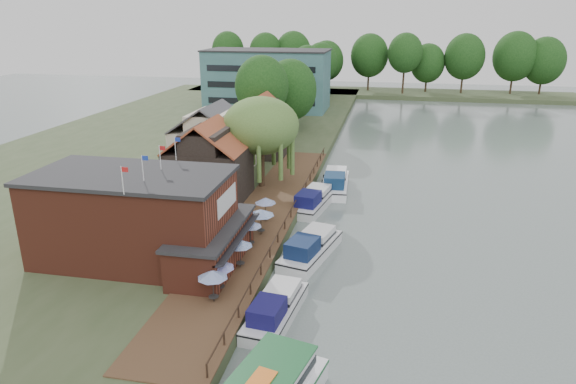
# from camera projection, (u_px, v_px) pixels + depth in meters

# --- Properties ---
(ground) EXTENTS (260.00, 260.00, 0.00)m
(ground) POSITION_uv_depth(u_px,v_px,m) (333.00, 281.00, 40.40)
(ground) COLOR slate
(ground) RESTS_ON ground
(land_bank) EXTENTS (50.00, 140.00, 1.00)m
(land_bank) POSITION_uv_depth(u_px,v_px,m) (164.00, 149.00, 78.24)
(land_bank) COLOR #384728
(land_bank) RESTS_ON ground
(quay_deck) EXTENTS (6.00, 50.00, 0.10)m
(quay_deck) POSITION_uv_depth(u_px,v_px,m) (264.00, 216.00, 50.81)
(quay_deck) COLOR #47301E
(quay_deck) RESTS_ON land_bank
(quay_rail) EXTENTS (0.20, 49.00, 1.00)m
(quay_rail) POSITION_uv_depth(u_px,v_px,m) (292.00, 212.00, 50.62)
(quay_rail) COLOR black
(quay_rail) RESTS_ON land_bank
(pub) EXTENTS (20.00, 11.00, 7.30)m
(pub) POSITION_uv_depth(u_px,v_px,m) (157.00, 218.00, 40.55)
(pub) COLOR maroon
(pub) RESTS_ON land_bank
(hotel_block) EXTENTS (25.40, 12.40, 12.30)m
(hotel_block) POSITION_uv_depth(u_px,v_px,m) (267.00, 80.00, 107.03)
(hotel_block) COLOR #38666B
(hotel_block) RESTS_ON land_bank
(cottage_a) EXTENTS (8.60, 7.60, 8.50)m
(cottage_a) POSITION_uv_depth(u_px,v_px,m) (209.00, 161.00, 54.45)
(cottage_a) COLOR black
(cottage_a) RESTS_ON land_bank
(cottage_b) EXTENTS (9.60, 8.60, 8.50)m
(cottage_b) POSITION_uv_depth(u_px,v_px,m) (213.00, 138.00, 64.27)
(cottage_b) COLOR beige
(cottage_b) RESTS_ON land_bank
(cottage_c) EXTENTS (7.60, 7.60, 8.50)m
(cottage_c) POSITION_uv_depth(u_px,v_px,m) (261.00, 125.00, 71.87)
(cottage_c) COLOR black
(cottage_c) RESTS_ON land_bank
(willow) EXTENTS (8.60, 8.60, 10.43)m
(willow) POSITION_uv_depth(u_px,v_px,m) (261.00, 143.00, 57.93)
(willow) COLOR #476B2D
(willow) RESTS_ON land_bank
(umbrella_0) EXTENTS (2.12, 2.12, 2.38)m
(umbrella_0) POSITION_uv_depth(u_px,v_px,m) (213.00, 286.00, 35.13)
(umbrella_0) COLOR navy
(umbrella_0) RESTS_ON quay_deck
(umbrella_1) EXTENTS (2.19, 2.19, 2.38)m
(umbrella_1) POSITION_uv_depth(u_px,v_px,m) (219.00, 276.00, 36.49)
(umbrella_1) COLOR navy
(umbrella_1) RESTS_ON quay_deck
(umbrella_2) EXTENTS (2.04, 2.04, 2.38)m
(umbrella_2) POSITION_uv_depth(u_px,v_px,m) (240.00, 253.00, 39.96)
(umbrella_2) COLOR #1B4496
(umbrella_2) RESTS_ON quay_deck
(umbrella_3) EXTENTS (1.99, 1.99, 2.38)m
(umbrella_3) POSITION_uv_depth(u_px,v_px,m) (250.00, 233.00, 43.61)
(umbrella_3) COLOR navy
(umbrella_3) RESTS_ON quay_deck
(umbrella_4) EXTENTS (2.45, 2.45, 2.38)m
(umbrella_4) POSITION_uv_depth(u_px,v_px,m) (261.00, 222.00, 46.09)
(umbrella_4) COLOR navy
(umbrella_4) RESTS_ON quay_deck
(umbrella_5) EXTENTS (2.06, 2.06, 2.38)m
(umbrella_5) POSITION_uv_depth(u_px,v_px,m) (266.00, 209.00, 49.05)
(umbrella_5) COLOR navy
(umbrella_5) RESTS_ON quay_deck
(cruiser_0) EXTENTS (3.91, 9.32, 2.16)m
(cruiser_0) POSITION_uv_depth(u_px,v_px,m) (276.00, 305.00, 35.13)
(cruiser_0) COLOR silver
(cruiser_0) RESTS_ON ground
(cruiser_1) EXTENTS (5.38, 10.25, 2.37)m
(cruiser_1) POSITION_uv_depth(u_px,v_px,m) (311.00, 244.00, 44.12)
(cruiser_1) COLOR white
(cruiser_1) RESTS_ON ground
(cruiser_2) EXTENTS (4.72, 10.07, 2.34)m
(cruiser_2) POSITION_uv_depth(u_px,v_px,m) (313.00, 198.00, 55.35)
(cruiser_2) COLOR silver
(cruiser_2) RESTS_ON ground
(cruiser_3) EXTENTS (3.91, 10.53, 2.53)m
(cruiser_3) POSITION_uv_depth(u_px,v_px,m) (335.00, 180.00, 61.12)
(cruiser_3) COLOR white
(cruiser_3) RESTS_ON ground
(swan) EXTENTS (0.44, 0.44, 0.44)m
(swan) POSITION_uv_depth(u_px,v_px,m) (247.00, 373.00, 29.76)
(swan) COLOR white
(swan) RESTS_ON ground
(bank_tree_0) EXTENTS (8.22, 8.22, 13.29)m
(bank_tree_0) POSITION_uv_depth(u_px,v_px,m) (262.00, 99.00, 78.81)
(bank_tree_0) COLOR #143811
(bank_tree_0) RESTS_ON land_bank
(bank_tree_1) EXTENTS (8.92, 8.92, 12.14)m
(bank_tree_1) POSITION_uv_depth(u_px,v_px,m) (290.00, 96.00, 86.27)
(bank_tree_1) COLOR #143811
(bank_tree_1) RESTS_ON land_bank
(bank_tree_2) EXTENTS (6.18, 6.18, 10.74)m
(bank_tree_2) POSITION_uv_depth(u_px,v_px,m) (286.00, 92.00, 94.76)
(bank_tree_2) COLOR #143811
(bank_tree_2) RESTS_ON land_bank
(bank_tree_3) EXTENTS (7.41, 7.41, 12.74)m
(bank_tree_3) POSITION_uv_depth(u_px,v_px,m) (307.00, 74.00, 114.70)
(bank_tree_3) COLOR #143811
(bank_tree_3) RESTS_ON land_bank
(bank_tree_4) EXTENTS (7.80, 7.80, 13.00)m
(bank_tree_4) POSITION_uv_depth(u_px,v_px,m) (321.00, 71.00, 121.26)
(bank_tree_4) COLOR #143811
(bank_tree_4) RESTS_ON land_bank
(bank_tree_5) EXTENTS (7.80, 7.80, 11.05)m
(bank_tree_5) POSITION_uv_depth(u_px,v_px,m) (313.00, 71.00, 129.00)
(bank_tree_5) COLOR #143811
(bank_tree_5) RESTS_ON land_bank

